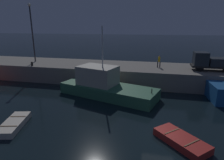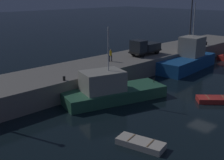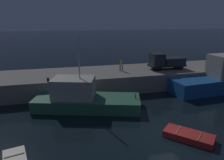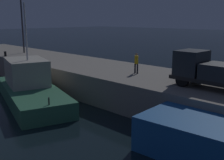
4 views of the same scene
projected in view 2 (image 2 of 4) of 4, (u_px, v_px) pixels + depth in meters
ground_plane at (204, 104)px, 30.86m from camera, size 320.00×320.00×0.00m
pier_quay at (110, 69)px, 40.27m from camera, size 67.32×7.53×2.32m
fishing_trawler_red at (110, 90)px, 31.60m from camera, size 11.93×6.90×7.94m
fishing_boat_orange at (188, 59)px, 44.65m from camera, size 12.26×4.78×9.87m
dinghy_orange_near at (141, 143)px, 22.31m from camera, size 2.28×3.92×0.54m
dinghy_red_small at (215, 100)px, 31.39m from camera, size 3.86×3.93×0.57m
lamp_post_east at (191, 19)px, 48.76m from camera, size 0.44×0.44×8.21m
utility_truck at (145, 47)px, 43.42m from camera, size 5.30×2.08×2.34m
dockworker at (111, 54)px, 39.40m from camera, size 0.44×0.37×1.68m
bollard_west at (64, 78)px, 31.00m from camera, size 0.28×0.28×0.46m
bollard_central at (206, 43)px, 51.84m from camera, size 0.28×0.28×0.60m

